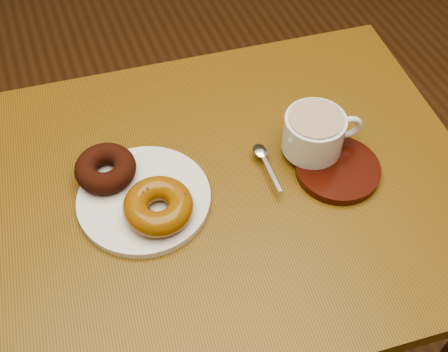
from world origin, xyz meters
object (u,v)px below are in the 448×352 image
object	(u,v)px
saucer	(338,169)
coffee_cup	(315,133)
cafe_table	(214,230)
donut_plate	(144,199)

from	to	relation	value
saucer	coffee_cup	distance (m)	0.07
saucer	coffee_cup	world-z (taller)	coffee_cup
cafe_table	saucer	size ratio (longest dim) A/B	6.59
cafe_table	donut_plate	world-z (taller)	donut_plate
donut_plate	cafe_table	bearing A→B (deg)	-6.10
cafe_table	coffee_cup	xyz separation A→B (m)	(0.18, 0.01, 0.18)
saucer	coffee_cup	size ratio (longest dim) A/B	1.05
saucer	donut_plate	bearing A→B (deg)	169.86
coffee_cup	cafe_table	bearing A→B (deg)	-166.91
cafe_table	coffee_cup	size ratio (longest dim) A/B	6.92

